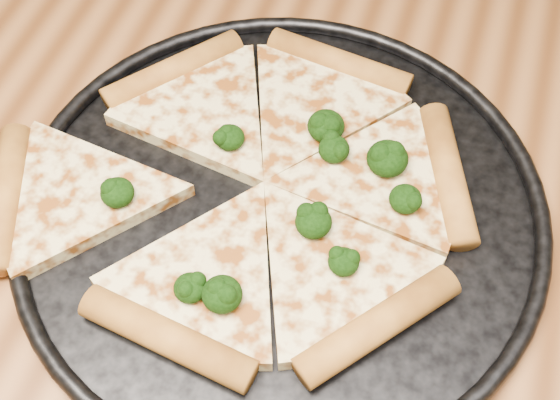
% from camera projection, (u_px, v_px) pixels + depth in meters
% --- Properties ---
extents(dining_table, '(1.20, 0.90, 0.75)m').
position_uv_depth(dining_table, '(265.00, 312.00, 0.61)').
color(dining_table, brown).
rests_on(dining_table, ground).
extents(pizza_pan, '(0.38, 0.38, 0.02)m').
position_uv_depth(pizza_pan, '(280.00, 206.00, 0.55)').
color(pizza_pan, black).
rests_on(pizza_pan, dining_table).
extents(pizza, '(0.36, 0.31, 0.02)m').
position_uv_depth(pizza, '(252.00, 184.00, 0.55)').
color(pizza, beige).
rests_on(pizza, pizza_pan).
extents(broccoli_florets, '(0.22, 0.18, 0.02)m').
position_uv_depth(broccoli_florets, '(299.00, 193.00, 0.53)').
color(broccoli_florets, black).
rests_on(broccoli_florets, pizza).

